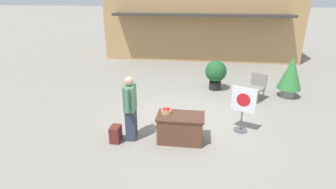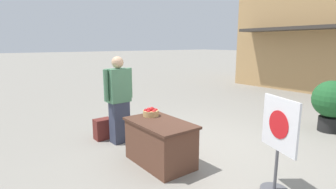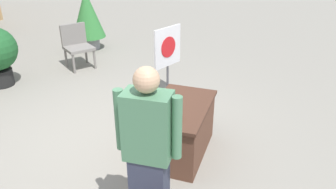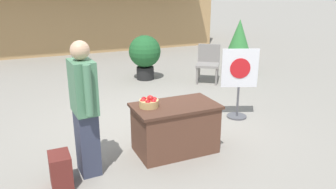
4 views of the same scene
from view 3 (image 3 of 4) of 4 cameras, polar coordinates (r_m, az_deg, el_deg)
name	(u,v)px [view 3 (image 3 of 4)]	position (r m, az deg, el deg)	size (l,w,h in m)	color
ground_plane	(109,138)	(4.85, -10.16, -7.40)	(120.00, 120.00, 0.00)	gray
display_table	(180,129)	(4.30, 2.10, -6.07)	(1.19, 0.71, 0.71)	brown
apple_basket	(166,113)	(3.81, -0.44, -3.28)	(0.27, 0.27, 0.16)	tan
person_visitor	(149,152)	(3.01, -3.40, -10.03)	(0.28, 0.61, 1.69)	#33384C
poster_board	(168,59)	(5.72, -0.06, 6.23)	(0.61, 0.36, 1.27)	#4C4C51
patio_chair	(77,44)	(7.46, -15.60, 8.52)	(0.77, 0.77, 0.93)	gray
potted_plant_near_left	(87,16)	(8.60, -13.86, 13.11)	(0.83, 0.83, 1.48)	gray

